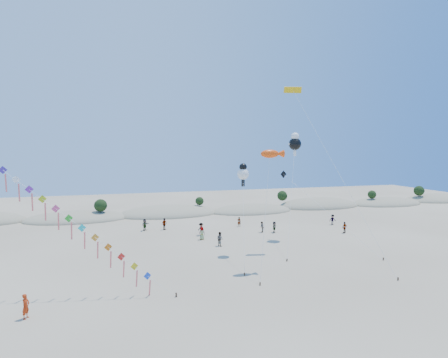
{
  "coord_description": "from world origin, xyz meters",
  "views": [
    {
      "loc": [
        -9.45,
        -24.18,
        12.5
      ],
      "look_at": [
        1.71,
        14.0,
        9.14
      ],
      "focal_mm": 30.0,
      "sensor_mm": 36.0,
      "label": 1
    }
  ],
  "objects_px": {
    "parafoil_kite": "(295,93)",
    "flyer_foreground": "(26,306)",
    "fish_kite": "(272,154)",
    "kite_train": "(17,182)"
  },
  "relations": [
    {
      "from": "kite_train",
      "to": "fish_kite",
      "type": "height_order",
      "value": "kite_train"
    },
    {
      "from": "parafoil_kite",
      "to": "flyer_foreground",
      "type": "height_order",
      "value": "parafoil_kite"
    },
    {
      "from": "kite_train",
      "to": "parafoil_kite",
      "type": "relative_size",
      "value": 1.18
    },
    {
      "from": "fish_kite",
      "to": "flyer_foreground",
      "type": "bearing_deg",
      "value": -164.65
    },
    {
      "from": "kite_train",
      "to": "fish_kite",
      "type": "distance_m",
      "value": 23.49
    },
    {
      "from": "parafoil_kite",
      "to": "flyer_foreground",
      "type": "relative_size",
      "value": 10.88
    },
    {
      "from": "parafoil_kite",
      "to": "flyer_foreground",
      "type": "distance_m",
      "value": 35.78
    },
    {
      "from": "parafoil_kite",
      "to": "flyer_foreground",
      "type": "xyz_separation_m",
      "value": [
        -27.94,
        -12.94,
        -18.23
      ]
    },
    {
      "from": "flyer_foreground",
      "to": "fish_kite",
      "type": "bearing_deg",
      "value": -52.56
    },
    {
      "from": "parafoil_kite",
      "to": "fish_kite",
      "type": "bearing_deg",
      "value": -130.55
    }
  ]
}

